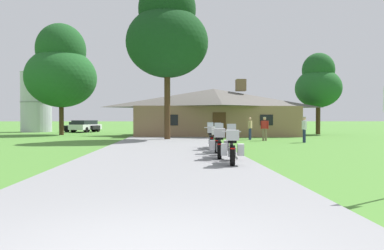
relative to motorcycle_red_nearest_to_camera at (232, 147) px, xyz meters
The scene contains 16 objects.
ground_plane 12.28m from the motorcycle_red_nearest_to_camera, 100.83° to the left, with size 500.00×500.00×0.00m, color #4C8433.
asphalt_driveway 10.33m from the motorcycle_red_nearest_to_camera, 102.91° to the left, with size 6.40×80.00×0.06m, color gray.
motorcycle_red_nearest_to_camera is the anchor object (origin of this frame).
motorcycle_red_second_in_row 1.91m from the motorcycle_red_nearest_to_camera, 95.08° to the left, with size 0.89×2.08×1.30m.
motorcycle_black_third_in_row 4.25m from the motorcycle_red_nearest_to_camera, 89.58° to the left, with size 0.79×2.07×1.30m.
motorcycle_white_farthest_in_row 6.17m from the motorcycle_red_nearest_to_camera, 90.26° to the left, with size 0.66×2.08×1.30m.
stone_lodge 22.19m from the motorcycle_red_nearest_to_camera, 85.00° to the left, with size 15.11×8.38×5.30m.
bystander_tan_shirt_near_lodge 15.03m from the motorcycle_red_nearest_to_camera, 75.53° to the left, with size 0.37×0.48×1.67m.
bystander_red_shirt_beside_signpost 14.20m from the motorcycle_red_nearest_to_camera, 71.26° to the left, with size 0.52×0.33×1.69m.
bystander_white_shirt_by_tree 13.05m from the motorcycle_red_nearest_to_camera, 59.58° to the left, with size 0.24×0.55×1.69m.
tree_by_lodge_front 16.71m from the motorcycle_red_nearest_to_camera, 98.99° to the left, with size 6.04×6.04×11.84m.
tree_left_far 27.54m from the motorcycle_red_nearest_to_camera, 118.23° to the left, with size 6.73×6.73×10.76m.
tree_right_of_lodge 27.44m from the motorcycle_red_nearest_to_camera, 61.91° to the left, with size 4.58×4.58×8.21m.
metal_silo_distant 37.47m from the motorcycle_red_nearest_to_camera, 119.52° to the left, with size 3.63×3.63×8.01m.
parked_white_suv_far_left 33.49m from the motorcycle_red_nearest_to_camera, 111.43° to the left, with size 3.00×4.92×1.40m.
parked_black_sedan_far_left 34.37m from the motorcycle_red_nearest_to_camera, 112.22° to the left, with size 4.54×2.89×1.20m.
Camera 1 is at (0.37, -3.66, 1.51)m, focal length 33.52 mm.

